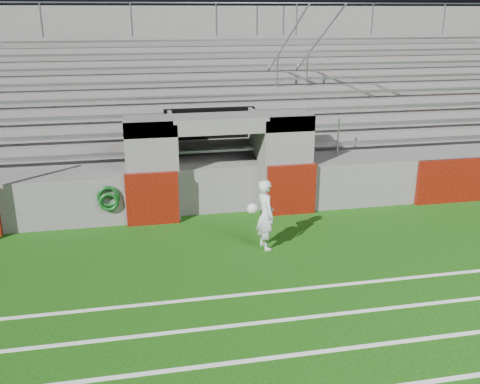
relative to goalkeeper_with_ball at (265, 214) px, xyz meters
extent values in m
plane|color=#14440B|center=(-0.61, -1.00, -0.81)|extent=(90.00, 90.00, 0.00)
cube|color=white|center=(-0.61, -4.00, -0.81)|extent=(28.00, 0.09, 0.01)
cube|color=white|center=(-0.61, -3.00, -0.81)|extent=(28.00, 0.09, 0.01)
cube|color=white|center=(-0.61, -2.00, -0.81)|extent=(28.00, 0.09, 0.01)
cube|color=#5F5C5A|center=(-2.41, 2.50, 0.49)|extent=(1.20, 1.00, 2.60)
cube|color=#5F5C5A|center=(1.19, 2.50, 0.49)|extent=(1.20, 1.00, 2.60)
cube|color=black|center=(-0.61, 4.20, 0.44)|extent=(2.60, 0.20, 2.50)
cube|color=#5F5C5A|center=(-1.76, 3.10, 0.44)|extent=(0.10, 2.20, 2.50)
cube|color=#5F5C5A|center=(0.54, 3.10, 0.44)|extent=(0.10, 2.20, 2.50)
cube|color=#5F5C5A|center=(-0.61, 2.50, 1.59)|extent=(4.80, 1.00, 0.40)
cube|color=#5F5C5A|center=(-0.61, 6.35, 0.34)|extent=(26.00, 8.00, 0.20)
cube|color=#5F5C5A|center=(-0.61, 6.35, -0.29)|extent=(26.00, 8.00, 1.05)
cube|color=#4E0E06|center=(-2.41, 1.95, -0.14)|extent=(1.30, 0.15, 1.35)
cube|color=#4E0E06|center=(1.19, 1.95, -0.14)|extent=(1.30, 0.15, 1.35)
cube|color=#4E0E06|center=(5.89, 1.95, -0.19)|extent=(2.20, 0.15, 1.25)
cube|color=gray|center=(-0.61, 3.43, 0.66)|extent=(23.00, 0.28, 0.06)
cube|color=#5F5C5A|center=(-0.61, 4.28, 0.63)|extent=(24.00, 0.75, 0.38)
cube|color=gray|center=(-0.61, 4.18, 1.04)|extent=(23.00, 0.28, 0.06)
cube|color=#5F5C5A|center=(-0.61, 5.03, 0.82)|extent=(24.00, 0.75, 0.76)
cube|color=gray|center=(-0.61, 4.93, 1.42)|extent=(23.00, 0.28, 0.06)
cube|color=#5F5C5A|center=(-0.61, 5.78, 1.01)|extent=(24.00, 0.75, 1.14)
cube|color=gray|center=(-0.61, 5.68, 1.80)|extent=(23.00, 0.28, 0.06)
cube|color=#5F5C5A|center=(-0.61, 6.53, 1.20)|extent=(24.00, 0.75, 1.52)
cube|color=gray|center=(-0.61, 6.43, 2.18)|extent=(23.00, 0.28, 0.06)
cube|color=#5F5C5A|center=(-0.61, 7.28, 1.39)|extent=(24.00, 0.75, 1.90)
cube|color=gray|center=(-0.61, 7.18, 2.56)|extent=(23.00, 0.28, 0.06)
cube|color=#5F5C5A|center=(-0.61, 8.03, 1.58)|extent=(24.00, 0.75, 2.28)
cube|color=gray|center=(-0.61, 7.93, 2.94)|extent=(23.00, 0.28, 0.06)
cube|color=#5F5C5A|center=(-0.61, 8.78, 1.77)|extent=(24.00, 0.75, 2.66)
cube|color=gray|center=(-0.61, 8.68, 3.32)|extent=(23.00, 0.28, 0.06)
cube|color=#5F5C5A|center=(-0.61, 9.45, 1.83)|extent=(26.00, 0.60, 5.29)
cylinder|color=#A5A8AD|center=(1.89, 3.15, 0.94)|extent=(0.05, 0.05, 1.00)
cylinder|color=#A5A8AD|center=(1.89, 6.15, 2.46)|extent=(0.05, 0.05, 1.00)
cylinder|color=#A5A8AD|center=(1.89, 9.15, 3.98)|extent=(0.05, 0.05, 1.00)
cylinder|color=#A5A8AD|center=(1.89, 6.15, 2.96)|extent=(0.05, 6.02, 3.08)
cylinder|color=#A5A8AD|center=(2.89, 3.15, 0.94)|extent=(0.05, 0.05, 1.00)
cylinder|color=#A5A8AD|center=(2.89, 6.15, 2.46)|extent=(0.05, 0.05, 1.00)
cylinder|color=#A5A8AD|center=(2.89, 9.15, 3.98)|extent=(0.05, 0.05, 1.00)
cylinder|color=#A5A8AD|center=(2.89, 6.15, 2.96)|extent=(0.05, 6.02, 3.08)
cylinder|color=#A5A8AD|center=(-5.61, 9.15, 4.03)|extent=(0.05, 0.05, 1.10)
cylinder|color=#A5A8AD|center=(-2.61, 9.15, 4.03)|extent=(0.05, 0.05, 1.10)
cylinder|color=#A5A8AD|center=(0.39, 9.15, 4.03)|extent=(0.05, 0.05, 1.10)
cylinder|color=#A5A8AD|center=(3.39, 9.15, 4.03)|extent=(0.05, 0.05, 1.10)
cylinder|color=#A5A8AD|center=(6.39, 9.15, 4.03)|extent=(0.05, 0.05, 1.10)
cylinder|color=#A5A8AD|center=(9.39, 9.15, 4.03)|extent=(0.05, 0.05, 1.10)
cylinder|color=#A5A8AD|center=(-0.61, 9.15, 4.58)|extent=(24.00, 0.05, 0.05)
imported|color=silver|center=(0.01, 0.00, -0.01)|extent=(0.49, 0.65, 1.61)
sphere|color=white|center=(-0.31, -0.08, 0.19)|extent=(0.24, 0.24, 0.24)
torus|color=#0C3C11|center=(-3.46, 1.95, -0.01)|extent=(0.56, 0.10, 0.56)
torus|color=#0D4315|center=(-3.46, 1.90, -0.13)|extent=(0.49, 0.09, 0.49)
camera|label=1|loc=(-2.73, -10.79, 4.30)|focal=40.00mm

